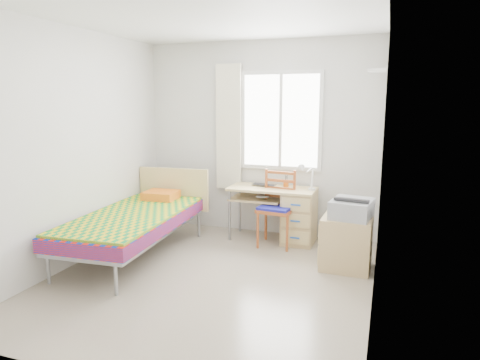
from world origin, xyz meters
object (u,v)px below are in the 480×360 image
Objects in this scene: bed at (137,219)px; cabinet at (346,243)px; desk at (294,213)px; printer at (352,208)px; chair at (278,203)px.

bed reaches higher than cabinet.
cabinet is (2.38, 0.39, -0.15)m from bed.
printer is at bearing -40.31° from desk.
printer is (0.94, -0.51, 0.14)m from chair.
printer is at bearing -21.25° from chair.
desk reaches higher than cabinet.
desk is at bearing 147.26° from printer.
chair is 1.08m from printer.
printer is at bearing 6.41° from bed.
chair is at bearing 151.30° from cabinet.
bed is 2.41m from cabinet.
printer is (0.77, -0.66, 0.29)m from desk.
chair is 1.83× the size of printer.
bed is at bearing -168.86° from cabinet.
printer reaches higher than desk.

